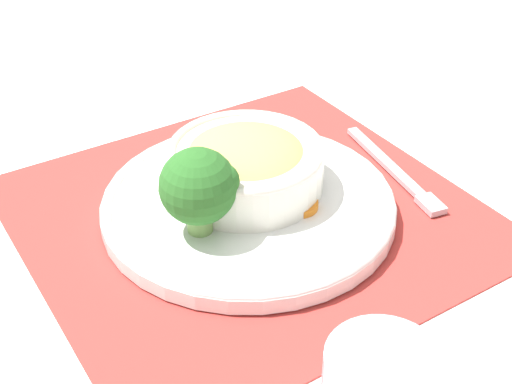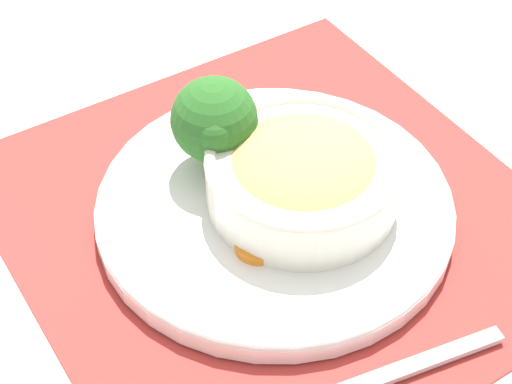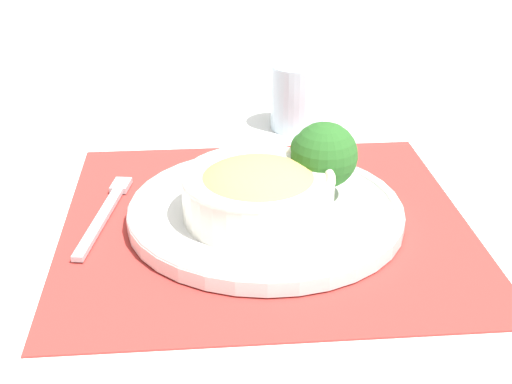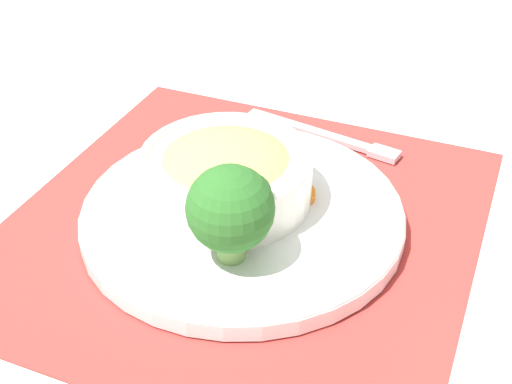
{
  "view_description": "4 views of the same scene",
  "coord_description": "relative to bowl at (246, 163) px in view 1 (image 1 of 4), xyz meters",
  "views": [
    {
      "loc": [
        0.27,
        0.53,
        0.44
      ],
      "look_at": [
        -0.0,
        0.01,
        0.03
      ],
      "focal_mm": 50.0,
      "sensor_mm": 36.0,
      "label": 1
    },
    {
      "loc": [
        -0.44,
        0.25,
        0.54
      ],
      "look_at": [
        0.0,
        0.02,
        0.04
      ],
      "focal_mm": 60.0,
      "sensor_mm": 36.0,
      "label": 2
    },
    {
      "loc": [
        -0.01,
        -0.69,
        0.38
      ],
      "look_at": [
        -0.01,
        -0.02,
        0.05
      ],
      "focal_mm": 50.0,
      "sensor_mm": 36.0,
      "label": 3
    },
    {
      "loc": [
        0.47,
        0.26,
        0.42
      ],
      "look_at": [
        -0.01,
        0.01,
        0.04
      ],
      "focal_mm": 50.0,
      "sensor_mm": 36.0,
      "label": 4
    }
  ],
  "objects": [
    {
      "name": "ground_plane",
      "position": [
        0.01,
        0.02,
        -0.05
      ],
      "size": [
        4.0,
        4.0,
        0.0
      ],
      "primitive_type": "plane",
      "color": "white"
    },
    {
      "name": "plate",
      "position": [
        0.01,
        0.02,
        -0.03
      ],
      "size": [
        0.3,
        0.3,
        0.02
      ],
      "color": "white",
      "rests_on": "placemat"
    },
    {
      "name": "broccoli_floret",
      "position": [
        0.07,
        0.05,
        0.02
      ],
      "size": [
        0.07,
        0.07,
        0.09
      ],
      "color": "#759E51",
      "rests_on": "plate"
    },
    {
      "name": "fork",
      "position": [
        -0.17,
        0.05,
        -0.04
      ],
      "size": [
        0.03,
        0.18,
        0.01
      ],
      "rotation": [
        0.0,
        0.0,
        -0.09
      ],
      "color": "#B7B7BC",
      "rests_on": "placemat"
    },
    {
      "name": "placemat",
      "position": [
        0.01,
        0.02,
        -0.05
      ],
      "size": [
        0.48,
        0.46,
        0.0
      ],
      "color": "#B2332D",
      "rests_on": "ground_plane"
    },
    {
      "name": "bowl",
      "position": [
        0.0,
        0.0,
        0.0
      ],
      "size": [
        0.16,
        0.16,
        0.06
      ],
      "color": "silver",
      "rests_on": "plate"
    },
    {
      "name": "carrot_slice_near",
      "position": [
        -0.03,
        0.06,
        -0.03
      ],
      "size": [
        0.04,
        0.04,
        0.01
      ],
      "color": "orange",
      "rests_on": "plate"
    },
    {
      "name": "carrot_slice_far",
      "position": [
        -0.04,
        0.02,
        -0.03
      ],
      "size": [
        0.04,
        0.04,
        0.01
      ],
      "color": "orange",
      "rests_on": "plate"
    },
    {
      "name": "carrot_slice_middle",
      "position": [
        -0.04,
        0.04,
        -0.03
      ],
      "size": [
        0.04,
        0.04,
        0.01
      ],
      "color": "orange",
      "rests_on": "plate"
    }
  ]
}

